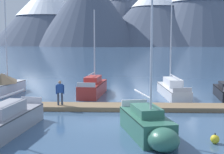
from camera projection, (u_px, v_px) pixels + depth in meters
ground_plane at (109, 124)px, 18.79m from camera, size 700.00×700.00×0.00m
mountain_west_summit at (48, 13)px, 247.79m from camera, size 85.75×85.75×45.58m
mountain_central_massif at (89, 7)px, 225.91m from camera, size 73.78×73.78×51.57m
mountain_shoulder_ridge at (130, 3)px, 261.79m from camera, size 69.59×69.59×63.57m
mountain_east_summit at (156, 13)px, 240.33m from camera, size 88.63×88.63×45.39m
dock at (111, 107)px, 22.74m from camera, size 22.05×2.10×0.30m
sailboat_nearest_berth at (5, 84)px, 28.82m from camera, size 2.74×5.59×8.82m
sailboat_second_berth at (4, 123)px, 16.46m from camera, size 2.21×7.26×7.83m
sailboat_mid_dock_port at (94, 87)px, 28.82m from camera, size 2.20×6.63×7.33m
sailboat_mid_dock_starboard at (149, 125)px, 16.03m from camera, size 2.75×5.69×9.50m
sailboat_far_berth at (172, 89)px, 27.96m from camera, size 2.02×7.37×7.65m
person_on_dock at (60, 91)px, 22.54m from camera, size 0.57×0.33×1.69m
mooring_buoy_inner_mooring at (215, 139)px, 15.25m from camera, size 0.42×0.42×0.50m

